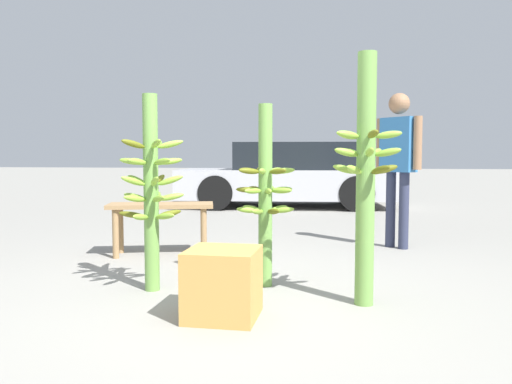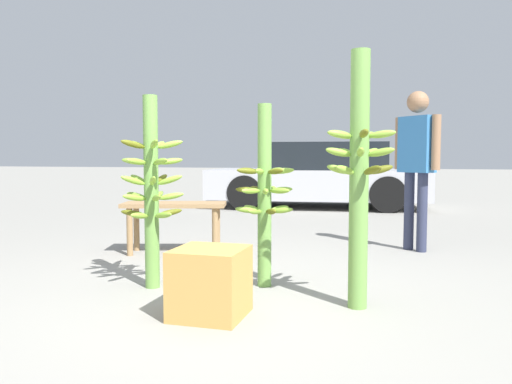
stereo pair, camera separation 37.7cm
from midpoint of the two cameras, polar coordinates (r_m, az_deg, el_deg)
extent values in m
plane|color=gray|center=(3.41, 0.52, -12.54)|extent=(80.00, 80.00, 0.00)
cylinder|color=#6B9E47|center=(3.71, -9.05, -0.06)|extent=(0.11, 0.11, 1.42)
ellipsoid|color=#84B238|center=(3.69, -6.92, 5.41)|extent=(0.20, 0.11, 0.09)
ellipsoid|color=#84B238|center=(3.83, -8.28, 5.34)|extent=(0.05, 0.20, 0.09)
ellipsoid|color=#84B238|center=(3.79, -10.72, 5.33)|extent=(0.20, 0.10, 0.09)
ellipsoid|color=#5D6216|center=(3.63, -11.04, 5.39)|extent=(0.15, 0.19, 0.09)
ellipsoid|color=#84B238|center=(3.56, -8.61, 5.44)|extent=(0.15, 0.18, 0.09)
ellipsoid|color=#84B238|center=(3.84, -8.88, 3.50)|extent=(0.11, 0.20, 0.07)
ellipsoid|color=#84B238|center=(3.76, -11.09, 3.46)|extent=(0.19, 0.05, 0.07)
ellipsoid|color=#84B238|center=(3.59, -10.61, 3.45)|extent=(0.10, 0.20, 0.07)
ellipsoid|color=#84B238|center=(3.57, -7.94, 3.47)|extent=(0.18, 0.15, 0.07)
ellipsoid|color=#84B238|center=(3.73, -6.95, 3.50)|extent=(0.18, 0.15, 0.07)
ellipsoid|color=#84B238|center=(3.68, -6.94, 1.36)|extent=(0.20, 0.09, 0.10)
ellipsoid|color=#5D6216|center=(3.82, -8.08, 1.45)|extent=(0.05, 0.20, 0.10)
ellipsoid|color=#84B238|center=(3.80, -10.52, 1.41)|extent=(0.20, 0.11, 0.10)
ellipsoid|color=#84B238|center=(3.64, -11.04, 1.29)|extent=(0.16, 0.18, 0.10)
ellipsoid|color=#84B238|center=(3.56, -8.77, 1.26)|extent=(0.14, 0.19, 0.10)
ellipsoid|color=#84B238|center=(3.80, -10.77, -0.44)|extent=(0.20, 0.08, 0.08)
ellipsoid|color=#84B238|center=(3.63, -10.88, -0.65)|extent=(0.13, 0.19, 0.08)
ellipsoid|color=#84B238|center=(3.57, -8.37, -0.69)|extent=(0.16, 0.17, 0.08)
ellipsoid|color=#84B238|center=(3.71, -6.85, -0.50)|extent=(0.20, 0.12, 0.08)
ellipsoid|color=#84B238|center=(3.84, -8.37, -0.36)|extent=(0.06, 0.20, 0.08)
ellipsoid|color=#84B238|center=(3.61, -7.63, -2.66)|extent=(0.19, 0.13, 0.07)
ellipsoid|color=#5D6216|center=(3.77, -6.99, -2.37)|extent=(0.17, 0.17, 0.07)
ellipsoid|color=#84B238|center=(3.86, -9.10, -2.24)|extent=(0.13, 0.19, 0.07)
ellipsoid|color=#5D6216|center=(3.76, -11.12, -2.43)|extent=(0.20, 0.07, 0.07)
ellipsoid|color=#84B238|center=(3.60, -10.30, -2.70)|extent=(0.07, 0.20, 0.07)
cylinder|color=#6B9E47|center=(3.71, 3.89, -0.47)|extent=(0.10, 0.10, 1.36)
ellipsoid|color=#84B238|center=(3.70, 5.97, 2.41)|extent=(0.18, 0.08, 0.06)
ellipsoid|color=#84B238|center=(3.81, 5.15, 2.46)|extent=(0.12, 0.18, 0.06)
ellipsoid|color=#5D6216|center=(3.83, 3.45, 2.48)|extent=(0.11, 0.18, 0.06)
ellipsoid|color=#5D6216|center=(3.76, 2.06, 2.45)|extent=(0.18, 0.08, 0.06)
ellipsoid|color=#5D6216|center=(3.64, 2.02, 2.40)|extent=(0.16, 0.14, 0.06)
ellipsoid|color=#84B238|center=(3.57, 3.44, 2.36)|extent=(0.04, 0.18, 0.06)
ellipsoid|color=#5D6216|center=(3.60, 5.24, 2.37)|extent=(0.16, 0.14, 0.06)
ellipsoid|color=#84B238|center=(3.83, 4.56, 0.34)|extent=(0.06, 0.18, 0.05)
ellipsoid|color=#5D6216|center=(3.82, 2.83, 0.33)|extent=(0.15, 0.16, 0.05)
ellipsoid|color=#5D6216|center=(3.72, 1.85, 0.24)|extent=(0.18, 0.06, 0.05)
ellipsoid|color=#84B238|center=(3.61, 2.39, 0.12)|extent=(0.13, 0.17, 0.05)
ellipsoid|color=#84B238|center=(3.57, 4.13, 0.07)|extent=(0.10, 0.18, 0.05)
ellipsoid|color=#84B238|center=(3.64, 5.68, 0.13)|extent=(0.18, 0.10, 0.05)
ellipsoid|color=#84B238|center=(3.75, 5.82, 0.25)|extent=(0.17, 0.13, 0.05)
ellipsoid|color=#84B238|center=(3.80, 5.51, -1.93)|extent=(0.15, 0.16, 0.06)
ellipsoid|color=#5D6216|center=(3.85, 3.97, -1.84)|extent=(0.07, 0.18, 0.06)
ellipsoid|color=#84B238|center=(3.81, 2.37, -1.90)|extent=(0.18, 0.12, 0.06)
ellipsoid|color=#84B238|center=(3.70, 1.85, -2.08)|extent=(0.18, 0.11, 0.06)
ellipsoid|color=#84B238|center=(3.60, 2.88, -2.24)|extent=(0.09, 0.18, 0.06)
ellipsoid|color=#5D6216|center=(3.60, 4.72, -2.26)|extent=(0.14, 0.17, 0.06)
ellipsoid|color=#84B238|center=(3.69, 5.88, -2.12)|extent=(0.18, 0.05, 0.06)
cylinder|color=#6B9E47|center=(3.27, 14.95, 1.24)|extent=(0.12, 0.12, 1.64)
ellipsoid|color=#84B238|center=(3.36, 13.22, 6.34)|extent=(0.16, 0.14, 0.07)
ellipsoid|color=#84B238|center=(3.19, 12.90, 6.47)|extent=(0.17, 0.13, 0.07)
ellipsoid|color=#5D6216|center=(3.13, 15.66, 6.47)|extent=(0.09, 0.18, 0.07)
ellipsoid|color=#84B238|center=(3.26, 17.51, 6.33)|extent=(0.17, 0.06, 0.07)
ellipsoid|color=#84B238|center=(3.39, 15.94, 6.26)|extent=(0.11, 0.18, 0.07)
ellipsoid|color=#84B238|center=(3.38, 16.18, 4.37)|extent=(0.12, 0.17, 0.08)
ellipsoid|color=#84B238|center=(3.37, 13.42, 4.42)|extent=(0.15, 0.16, 0.08)
ellipsoid|color=#84B238|center=(3.21, 12.75, 4.46)|extent=(0.18, 0.12, 0.08)
ellipsoid|color=#84B238|center=(3.12, 15.29, 4.43)|extent=(0.07, 0.18, 0.08)
ellipsoid|color=#84B238|center=(3.24, 17.42, 4.37)|extent=(0.18, 0.08, 0.08)
ellipsoid|color=#84B238|center=(3.40, 14.92, 2.54)|extent=(0.05, 0.18, 0.08)
ellipsoid|color=#84B238|center=(3.31, 12.68, 2.53)|extent=(0.18, 0.09, 0.08)
ellipsoid|color=#84B238|center=(3.15, 13.55, 2.45)|extent=(0.13, 0.17, 0.08)
ellipsoid|color=#5D6216|center=(3.15, 16.50, 2.40)|extent=(0.14, 0.16, 0.08)
ellipsoid|color=#5D6216|center=(3.31, 17.23, 2.46)|extent=(0.18, 0.10, 0.08)
cylinder|color=#2D334C|center=(5.42, 20.37, -2.21)|extent=(0.15, 0.15, 0.81)
cylinder|color=#2D334C|center=(5.52, 18.98, -2.07)|extent=(0.15, 0.15, 0.81)
cube|color=#3372B2|center=(5.44, 19.84, 5.14)|extent=(0.39, 0.37, 0.58)
cylinder|color=#936B4C|center=(5.31, 21.84, 5.28)|extent=(0.12, 0.12, 0.55)
cylinder|color=#936B4C|center=(5.59, 17.95, 5.30)|extent=(0.12, 0.12, 0.55)
sphere|color=#936B4C|center=(5.47, 19.95, 9.66)|extent=(0.22, 0.22, 0.22)
cube|color=#99754C|center=(5.05, -7.22, -1.44)|extent=(1.09, 0.65, 0.04)
cylinder|color=#99754C|center=(5.28, -11.53, -4.05)|extent=(0.06, 0.06, 0.47)
cylinder|color=#99754C|center=(5.18, -2.37, -4.13)|extent=(0.06, 0.06, 0.47)
cylinder|color=#99754C|center=(5.02, -12.17, -4.49)|extent=(0.06, 0.06, 0.47)
cylinder|color=#99754C|center=(4.91, -2.51, -4.59)|extent=(0.06, 0.06, 0.47)
cube|color=#B7B7BC|center=(9.81, 8.06, 0.95)|extent=(4.27, 2.25, 0.56)
cube|color=black|center=(9.79, 9.05, 4.07)|extent=(2.42, 1.91, 0.51)
cylinder|color=black|center=(9.12, -0.09, -0.08)|extent=(0.66, 0.27, 0.64)
cylinder|color=black|center=(10.75, 1.39, 0.53)|extent=(0.66, 0.27, 0.64)
cylinder|color=black|center=(9.04, 15.97, -0.27)|extent=(0.66, 0.27, 0.64)
cylinder|color=black|center=(10.68, 14.99, 0.38)|extent=(0.66, 0.27, 0.64)
cube|color=#C69347|center=(3.07, -1.73, -10.33)|extent=(0.42, 0.42, 0.42)
camera|label=1|loc=(0.19, -87.14, 0.20)|focal=35.00mm
camera|label=2|loc=(0.19, 92.86, -0.20)|focal=35.00mm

